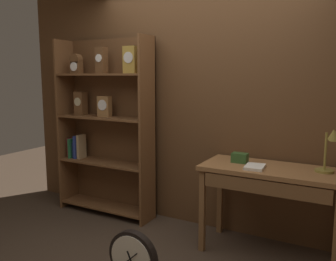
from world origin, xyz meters
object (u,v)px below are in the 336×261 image
object	(u,v)px
bookshelf	(104,125)
workbench	(271,180)
open_repair_manual	(255,167)
toolbox_small	(240,158)
round_clock_large	(133,259)
desk_lamp	(330,147)

from	to	relation	value
bookshelf	workbench	xyz separation A→B (m)	(1.96, -0.15, -0.35)
bookshelf	open_repair_manual	world-z (taller)	bookshelf
bookshelf	open_repair_manual	bearing A→B (deg)	-6.84
toolbox_small	round_clock_large	xyz separation A→B (m)	(-0.48, -1.07, -0.63)
bookshelf	toolbox_small	distance (m)	1.67
open_repair_manual	round_clock_large	bearing A→B (deg)	-130.25
bookshelf	toolbox_small	xyz separation A→B (m)	(1.66, -0.08, -0.19)
toolbox_small	open_repair_manual	size ratio (longest dim) A/B	0.66
toolbox_small	round_clock_large	world-z (taller)	toolbox_small
desk_lamp	toolbox_small	distance (m)	0.78
toolbox_small	workbench	bearing A→B (deg)	-12.04
open_repair_manual	round_clock_large	world-z (taller)	open_repair_manual
bookshelf	workbench	distance (m)	2.00
desk_lamp	round_clock_large	world-z (taller)	desk_lamp
bookshelf	desk_lamp	size ratio (longest dim) A/B	5.15
bookshelf	workbench	size ratio (longest dim) A/B	1.66
workbench	round_clock_large	bearing A→B (deg)	-128.29
round_clock_large	toolbox_small	bearing A→B (deg)	65.64
bookshelf	workbench	world-z (taller)	bookshelf
desk_lamp	round_clock_large	xyz separation A→B (m)	(-1.24, -1.06, -0.81)
workbench	bookshelf	bearing A→B (deg)	175.77
workbench	round_clock_large	size ratio (longest dim) A/B	2.70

